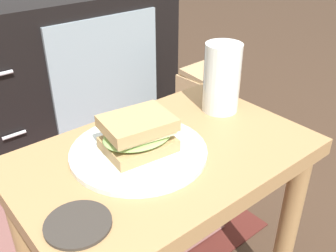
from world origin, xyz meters
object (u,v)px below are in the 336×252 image
object	(u,v)px
tv_cabinet	(53,69)
plate	(139,152)
beer_glass	(222,79)
sandwich_front	(138,134)
coaster	(78,224)
paper_bag	(207,109)

from	to	relation	value
tv_cabinet	plate	distance (m)	0.97
plate	tv_cabinet	bearing A→B (deg)	75.70
beer_glass	sandwich_front	bearing A→B (deg)	-173.29
beer_glass	coaster	world-z (taller)	beer_glass
tv_cabinet	plate	bearing A→B (deg)	-104.30
coaster	paper_bag	bearing A→B (deg)	33.55
tv_cabinet	beer_glass	world-z (taller)	beer_glass
beer_glass	coaster	xyz separation A→B (m)	(-0.42, -0.12, -0.07)
coaster	paper_bag	distance (m)	1.02
tv_cabinet	coaster	xyz separation A→B (m)	(-0.41, -1.02, 0.17)
tv_cabinet	coaster	bearing A→B (deg)	-111.92
tv_cabinet	paper_bag	world-z (taller)	tv_cabinet
tv_cabinet	sandwich_front	distance (m)	0.98
sandwich_front	coaster	size ratio (longest dim) A/B	1.45
coaster	paper_bag	world-z (taller)	coaster
tv_cabinet	beer_glass	distance (m)	0.93
plate	paper_bag	xyz separation A→B (m)	(0.64, 0.45, -0.30)
plate	coaster	distance (m)	0.20
sandwich_front	beer_glass	world-z (taller)	beer_glass
plate	sandwich_front	xyz separation A→B (m)	(-0.00, 0.00, 0.04)
coaster	tv_cabinet	bearing A→B (deg)	68.08
sandwich_front	beer_glass	size ratio (longest dim) A/B	0.93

